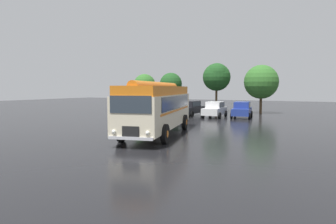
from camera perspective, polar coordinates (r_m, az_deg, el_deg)
name	(u,v)px	position (r m, az deg, el deg)	size (l,w,h in m)	color
ground_plane	(150,136)	(19.48, -3.45, -4.55)	(120.00, 120.00, 0.00)	black
vintage_bus	(157,106)	(19.78, -2.03, 1.12)	(4.87, 10.38, 3.49)	beige
car_near_left	(167,108)	(34.33, -0.16, 0.83)	(2.02, 4.23, 1.66)	silver
car_mid_left	(190,108)	(33.46, 4.25, 0.72)	(2.14, 4.29, 1.66)	black
car_mid_right	(215,109)	(32.07, 8.90, 0.51)	(2.14, 4.29, 1.66)	silver
car_far_right	(242,110)	(32.07, 13.91, 0.43)	(2.39, 4.39, 1.66)	navy
tree_far_left	(144,85)	(43.26, -4.60, 5.09)	(3.14, 3.14, 5.11)	#4C3823
tree_left_of_centre	(170,84)	(40.54, 0.47, 5.27)	(2.99, 2.99, 5.16)	#4C3823
tree_centre	(217,76)	(38.69, 9.26, 6.74)	(3.51, 3.51, 6.24)	#4C3823
tree_right_of_centre	(261,81)	(37.97, 17.37, 5.59)	(4.09, 4.09, 5.89)	#4C3823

